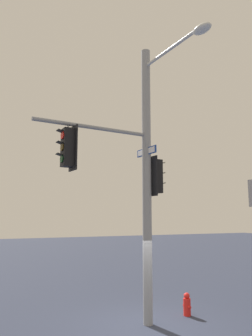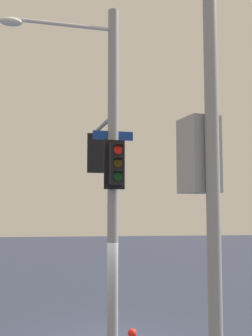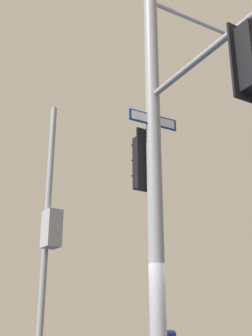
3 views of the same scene
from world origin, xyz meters
name	(u,v)px [view 1 (image 1 of 3)]	position (x,y,z in m)	size (l,w,h in m)	color
ground_plane	(149,327)	(0.00, 0.00, 0.00)	(80.00, 80.00, 0.00)	#292E3F
main_signal_pole_assembly	(139,165)	(-0.01, -0.29, 4.83)	(3.57, 4.40, 8.84)	gray
fire_hydrant	(187,305)	(-0.49, 1.66, 0.34)	(0.38, 0.24, 0.73)	red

